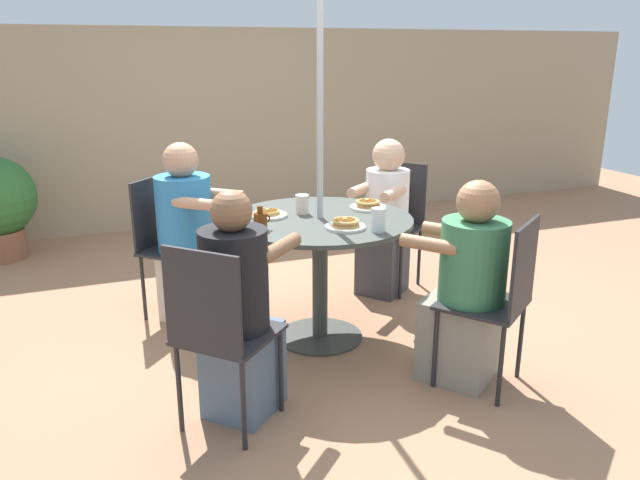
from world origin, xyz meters
TOP-DOWN VIEW (x-y plane):
  - ground_plane at (0.00, 0.00)m, footprint 12.00×12.00m
  - back_fence at (0.00, 2.90)m, footprint 10.00×0.06m
  - patio_table at (0.00, 0.00)m, footprint 1.09×1.09m
  - umbrella_pole at (0.00, 0.00)m, footprint 0.04×0.04m
  - patio_chair_north at (0.85, 0.66)m, footprint 0.57×0.57m
  - diner_north at (0.71, 0.56)m, footprint 0.53×0.50m
  - patio_chair_east at (-0.79, 0.72)m, footprint 0.57×0.57m
  - diner_east at (-0.67, 0.61)m, footprint 0.59×0.58m
  - patio_chair_south at (-0.77, -0.75)m, footprint 0.57×0.57m
  - diner_south at (-0.65, -0.63)m, footprint 0.56×0.56m
  - patio_chair_west at (0.63, -0.87)m, footprint 0.56×0.56m
  - diner_west at (0.53, -0.73)m, footprint 0.55×0.58m
  - pancake_plate_a at (-0.27, 0.13)m, footprint 0.22×0.22m
  - pancake_plate_b at (0.05, -0.26)m, footprint 0.22×0.22m
  - pancake_plate_c at (0.35, 0.09)m, footprint 0.22×0.22m
  - syrup_bottle at (-0.39, -0.12)m, footprint 0.09×0.07m
  - coffee_cup at (-0.06, 0.13)m, footprint 0.08×0.08m
  - drinking_glass_a at (0.19, -0.38)m, footprint 0.08×0.08m

SIDE VIEW (x-z plane):
  - ground_plane at x=0.00m, z-range 0.00..0.00m
  - diner_west at x=0.53m, z-range -0.05..1.04m
  - diner_south at x=-0.65m, z-range -0.04..1.07m
  - patio_chair_north at x=0.85m, z-range 0.07..0.98m
  - patio_chair_east at x=-0.79m, z-range 0.07..0.98m
  - patio_chair_south at x=-0.77m, z-range 0.07..0.98m
  - patio_chair_west at x=0.63m, z-range 0.07..0.98m
  - diner_north at x=0.71m, z-range -0.03..1.08m
  - diner_east at x=-0.67m, z-range -0.05..1.10m
  - patio_table at x=0.00m, z-range 0.23..1.00m
  - pancake_plate_a at x=-0.27m, z-range 0.75..0.80m
  - pancake_plate_b at x=0.05m, z-range 0.75..0.81m
  - pancake_plate_c at x=0.35m, z-range 0.75..0.82m
  - syrup_bottle at x=-0.39m, z-range 0.75..0.88m
  - coffee_cup at x=-0.06m, z-range 0.76..0.88m
  - drinking_glass_a at x=0.19m, z-range 0.76..0.89m
  - back_fence at x=0.00m, z-range 0.00..1.91m
  - umbrella_pole at x=0.00m, z-range 0.00..2.34m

